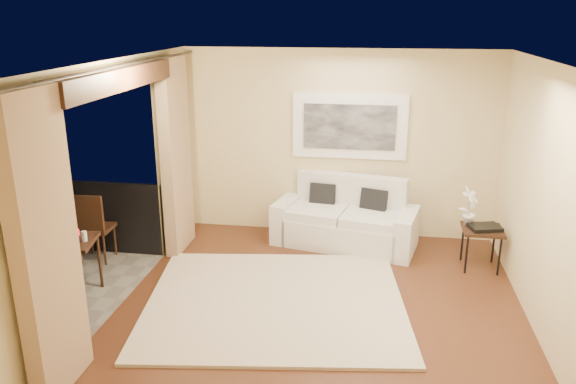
% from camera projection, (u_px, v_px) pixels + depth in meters
% --- Properties ---
extents(floor, '(5.00, 5.00, 0.00)m').
position_uv_depth(floor, '(318.00, 315.00, 6.15)').
color(floor, '#532B18').
rests_on(floor, ground).
extents(room_shell, '(5.00, 6.40, 5.00)m').
position_uv_depth(room_shell, '(114.00, 79.00, 5.70)').
color(room_shell, white).
rests_on(room_shell, ground).
extents(balcony, '(1.81, 2.60, 1.17)m').
position_uv_depth(balcony, '(39.00, 279.00, 6.59)').
color(balcony, '#605B56').
rests_on(balcony, ground).
extents(curtains, '(0.16, 4.80, 2.64)m').
position_uv_depth(curtains, '(126.00, 190.00, 6.06)').
color(curtains, tan).
rests_on(curtains, ground).
extents(artwork, '(1.62, 0.07, 0.92)m').
position_uv_depth(artwork, '(349.00, 127.00, 7.95)').
color(artwork, white).
rests_on(artwork, room_shell).
extents(rug, '(3.21, 2.88, 0.04)m').
position_uv_depth(rug, '(275.00, 301.00, 6.40)').
color(rug, beige).
rests_on(rug, floor).
extents(sofa, '(2.10, 1.24, 0.95)m').
position_uv_depth(sofa, '(346.00, 221.00, 7.99)').
color(sofa, silver).
rests_on(sofa, floor).
extents(side_table, '(0.50, 0.50, 0.54)m').
position_uv_depth(side_table, '(482.00, 233.00, 7.16)').
color(side_table, black).
rests_on(side_table, floor).
extents(tray, '(0.44, 0.37, 0.05)m').
position_uv_depth(tray, '(485.00, 227.00, 7.11)').
color(tray, black).
rests_on(tray, side_table).
extents(orchid, '(0.32, 0.32, 0.51)m').
position_uv_depth(orchid, '(470.00, 206.00, 7.18)').
color(orchid, white).
rests_on(orchid, side_table).
extents(bistro_table, '(0.68, 0.68, 0.68)m').
position_uv_depth(bistro_table, '(68.00, 247.00, 6.42)').
color(bistro_table, black).
rests_on(bistro_table, balcony).
extents(balcony_chair_far, '(0.43, 0.43, 0.96)m').
position_uv_depth(balcony_chair_far, '(92.00, 223.00, 7.29)').
color(balcony_chair_far, black).
rests_on(balcony_chair_far, balcony).
extents(balcony_chair_near, '(0.47, 0.47, 1.00)m').
position_uv_depth(balcony_chair_near, '(22.00, 258.00, 6.20)').
color(balcony_chair_near, black).
rests_on(balcony_chair_near, balcony).
extents(ice_bucket, '(0.18, 0.18, 0.20)m').
position_uv_depth(ice_bucket, '(56.00, 229.00, 6.46)').
color(ice_bucket, silver).
rests_on(ice_bucket, bistro_table).
extents(candle, '(0.06, 0.06, 0.07)m').
position_uv_depth(candle, '(77.00, 232.00, 6.54)').
color(candle, red).
rests_on(candle, bistro_table).
extents(vase, '(0.04, 0.04, 0.18)m').
position_uv_depth(vase, '(59.00, 241.00, 6.16)').
color(vase, white).
rests_on(vase, bistro_table).
extents(glass_a, '(0.06, 0.06, 0.12)m').
position_uv_depth(glass_a, '(73.00, 238.00, 6.32)').
color(glass_a, silver).
rests_on(glass_a, bistro_table).
extents(glass_b, '(0.06, 0.06, 0.12)m').
position_uv_depth(glass_b, '(84.00, 236.00, 6.36)').
color(glass_b, silver).
rests_on(glass_b, bistro_table).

